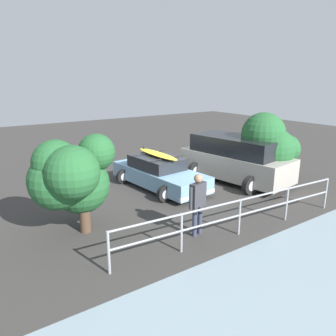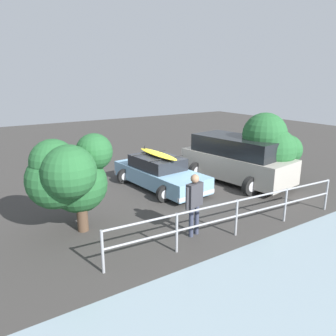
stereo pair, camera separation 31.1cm
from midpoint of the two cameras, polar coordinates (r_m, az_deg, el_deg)
ground_plane at (r=13.66m, az=0.43°, el=-2.94°), size 44.00×44.00×0.02m
sedan_car at (r=13.19m, az=-2.27°, el=-0.85°), size 2.54×4.58×1.53m
suv_car at (r=14.16m, az=11.03°, el=1.64°), size 3.08×5.06×1.93m
person_bystander at (r=9.08m, az=4.22°, el=-5.43°), size 0.68×0.31×1.80m
railing_fence at (r=9.40m, az=11.44°, el=-7.35°), size 7.77×0.64×1.06m
bush_near_left at (r=9.44m, az=-17.46°, el=-1.38°), size 2.46×2.29×2.80m
bush_near_right at (r=14.00m, az=16.68°, el=4.26°), size 2.56×2.19×2.97m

